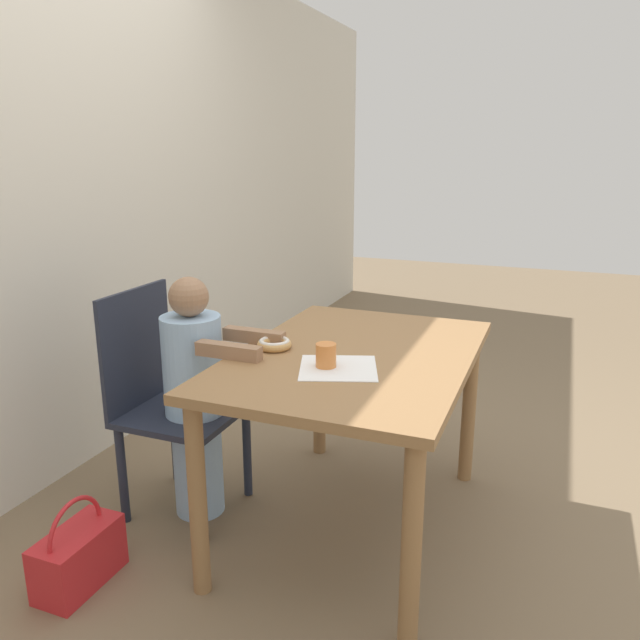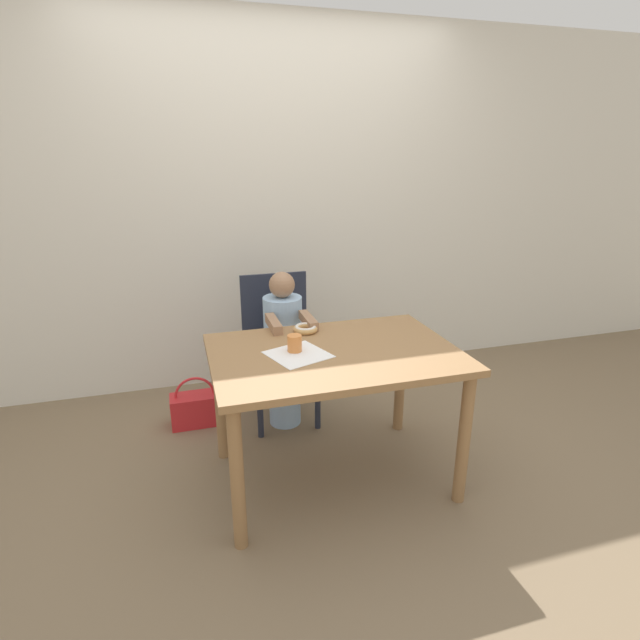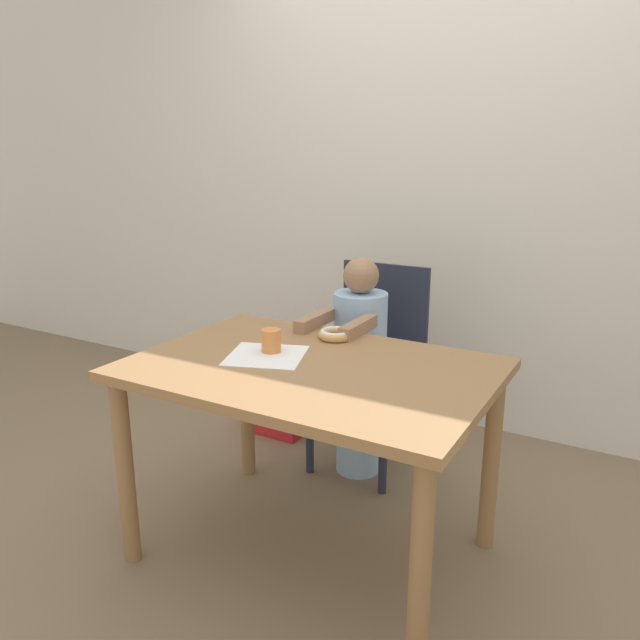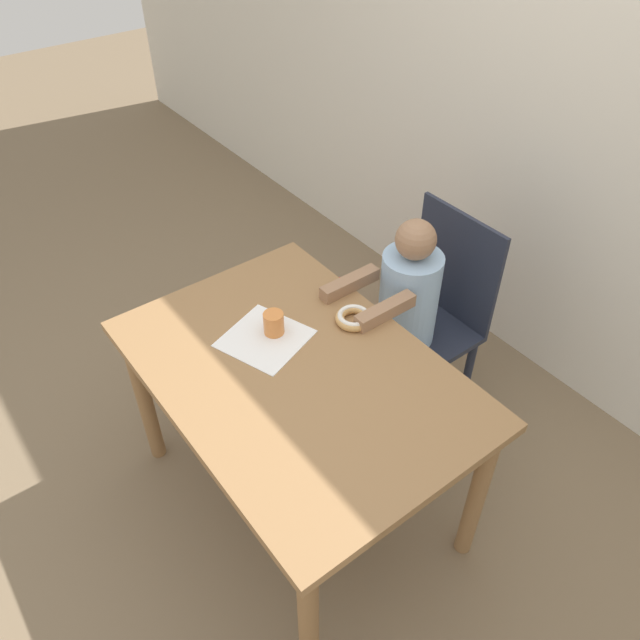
{
  "view_description": "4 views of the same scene",
  "coord_description": "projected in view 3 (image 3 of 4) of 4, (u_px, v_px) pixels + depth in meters",
  "views": [
    {
      "loc": [
        -2.06,
        -0.67,
        1.44
      ],
      "look_at": [
        -0.04,
        0.12,
        0.84
      ],
      "focal_mm": 35.0,
      "sensor_mm": 36.0,
      "label": 1
    },
    {
      "loc": [
        -0.7,
        -2.13,
        1.64
      ],
      "look_at": [
        -0.04,
        0.12,
        0.84
      ],
      "focal_mm": 28.0,
      "sensor_mm": 36.0,
      "label": 2
    },
    {
      "loc": [
        1.0,
        -1.69,
        1.43
      ],
      "look_at": [
        -0.04,
        0.12,
        0.84
      ],
      "focal_mm": 35.0,
      "sensor_mm": 36.0,
      "label": 3
    },
    {
      "loc": [
        1.16,
        -0.79,
        2.16
      ],
      "look_at": [
        -0.04,
        0.12,
        0.84
      ],
      "focal_mm": 35.0,
      "sensor_mm": 36.0,
      "label": 4
    }
  ],
  "objects": [
    {
      "name": "ground_plane",
      "position": [
        312.0,
        551.0,
        2.28
      ],
      "size": [
        12.0,
        12.0,
        0.0
      ],
      "primitive_type": "plane",
      "color": "#7A664C"
    },
    {
      "name": "wall_back",
      "position": [
        451.0,
        183.0,
        3.09
      ],
      "size": [
        8.0,
        0.05,
        2.5
      ],
      "color": "silver",
      "rests_on": "ground_plane"
    },
    {
      "name": "dining_table",
      "position": [
        311.0,
        392.0,
        2.11
      ],
      "size": [
        1.19,
        0.83,
        0.72
      ],
      "color": "olive",
      "rests_on": "ground_plane"
    },
    {
      "name": "chair",
      "position": [
        372.0,
        365.0,
        2.83
      ],
      "size": [
        0.42,
        0.43,
        0.91
      ],
      "color": "#232838",
      "rests_on": "ground_plane"
    },
    {
      "name": "child_figure",
      "position": [
        359.0,
        368.0,
        2.71
      ],
      "size": [
        0.25,
        0.46,
        0.98
      ],
      "color": "#99BCE0",
      "rests_on": "ground_plane"
    },
    {
      "name": "donut",
      "position": [
        335.0,
        334.0,
        2.35
      ],
      "size": [
        0.13,
        0.13,
        0.04
      ],
      "color": "tan",
      "rests_on": "dining_table"
    },
    {
      "name": "napkin",
      "position": [
        267.0,
        355.0,
        2.17
      ],
      "size": [
        0.33,
        0.33,
        0.0
      ],
      "color": "white",
      "rests_on": "dining_table"
    },
    {
      "name": "handbag",
      "position": [
        275.0,
        412.0,
        3.2
      ],
      "size": [
        0.31,
        0.16,
        0.32
      ],
      "color": "red",
      "rests_on": "ground_plane"
    },
    {
      "name": "cup",
      "position": [
        271.0,
        341.0,
        2.2
      ],
      "size": [
        0.07,
        0.07,
        0.08
      ],
      "color": "orange",
      "rests_on": "dining_table"
    }
  ]
}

